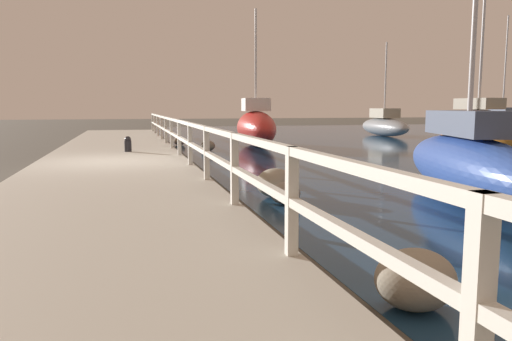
% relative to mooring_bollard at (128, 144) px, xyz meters
% --- Properties ---
extents(ground_plane, '(120.00, 120.00, 0.00)m').
position_rel_mooring_bollard_xyz_m(ground_plane, '(-0.37, -2.74, -0.54)').
color(ground_plane, '#4C473D').
extents(dock_walkway, '(3.77, 36.00, 0.30)m').
position_rel_mooring_bollard_xyz_m(dock_walkway, '(-0.37, -2.74, -0.39)').
color(dock_walkway, '#B2AD9E').
rests_on(dock_walkway, ground).
extents(railing, '(0.10, 32.50, 1.00)m').
position_rel_mooring_bollard_xyz_m(railing, '(1.41, -2.74, 0.44)').
color(railing, silver).
rests_on(railing, dock_walkway).
extents(boulder_water_edge, '(0.72, 0.65, 0.54)m').
position_rel_mooring_bollard_xyz_m(boulder_water_edge, '(2.60, -7.00, -0.27)').
color(boulder_water_edge, gray).
rests_on(boulder_water_edge, ground).
extents(boulder_far_strip, '(0.52, 0.47, 0.39)m').
position_rel_mooring_bollard_xyz_m(boulder_far_strip, '(2.58, -7.69, -0.34)').
color(boulder_far_strip, gray).
rests_on(boulder_far_strip, ground).
extents(boulder_downstream, '(0.51, 0.46, 0.38)m').
position_rel_mooring_bollard_xyz_m(boulder_downstream, '(2.21, 6.28, -0.35)').
color(boulder_downstream, slate).
rests_on(boulder_downstream, ground).
extents(boulder_mid_strip, '(0.54, 0.48, 0.40)m').
position_rel_mooring_bollard_xyz_m(boulder_mid_strip, '(2.95, 3.03, -0.34)').
color(boulder_mid_strip, slate).
rests_on(boulder_mid_strip, ground).
extents(boulder_near_dock, '(0.67, 0.61, 0.51)m').
position_rel_mooring_bollard_xyz_m(boulder_near_dock, '(2.23, -12.21, -0.29)').
color(boulder_near_dock, gray).
rests_on(boulder_near_dock, ground).
extents(mooring_bollard, '(0.21, 0.21, 0.47)m').
position_rel_mooring_bollard_xyz_m(mooring_bollard, '(0.00, 0.00, 0.00)').
color(mooring_bollard, black).
rests_on(mooring_bollard, dock_walkway).
extents(sailboat_blue, '(2.66, 5.68, 7.25)m').
position_rel_mooring_bollard_xyz_m(sailboat_blue, '(5.88, -8.04, 0.15)').
color(sailboat_blue, '#2D4C9E').
rests_on(sailboat_blue, water_surface).
extents(sailboat_white, '(2.67, 5.99, 7.10)m').
position_rel_mooring_bollard_xyz_m(sailboat_white, '(22.29, 10.25, 0.11)').
color(sailboat_white, white).
rests_on(sailboat_white, water_surface).
extents(sailboat_gray, '(2.11, 6.01, 5.30)m').
position_rel_mooring_bollard_xyz_m(sailboat_gray, '(14.39, 10.42, 0.09)').
color(sailboat_gray, gray).
rests_on(sailboat_gray, water_surface).
extents(sailboat_red, '(2.09, 5.38, 5.72)m').
position_rel_mooring_bollard_xyz_m(sailboat_red, '(5.32, 4.99, 0.29)').
color(sailboat_red, red).
rests_on(sailboat_red, water_surface).
extents(sailboat_orange, '(1.27, 3.56, 7.73)m').
position_rel_mooring_bollard_xyz_m(sailboat_orange, '(11.25, -1.49, 0.35)').
color(sailboat_orange, orange).
rests_on(sailboat_orange, water_surface).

